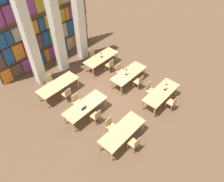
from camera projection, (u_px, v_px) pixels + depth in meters
ground_plane at (109, 98)px, 12.30m from camera, size 40.00×40.00×0.00m
bookshelf_bank at (42, 22)px, 13.03m from camera, size 6.97×0.35×5.50m
pillar_left at (29, 37)px, 11.23m from camera, size 0.52×0.52×6.00m
pillar_center at (56, 25)px, 12.13m from camera, size 0.52×0.52×6.00m
pillar_right at (79, 15)px, 13.03m from camera, size 0.52×0.52×6.00m
reading_table_0 at (122, 132)px, 9.85m from camera, size 2.35×0.89×0.75m
chair_0 at (135, 143)px, 9.63m from camera, size 0.42×0.40×0.89m
chair_1 at (110, 125)px, 10.33m from camera, size 0.42×0.40×0.89m
reading_table_1 at (161, 93)px, 11.60m from camera, size 2.35×0.89×0.75m
chair_2 at (172, 103)px, 11.37m from camera, size 0.42×0.40×0.89m
chair_3 at (149, 89)px, 12.07m from camera, size 0.42×0.40×0.89m
desk_lamp_0 at (166, 86)px, 11.46m from camera, size 0.14×0.14×0.47m
reading_table_2 at (85, 106)px, 10.93m from camera, size 2.35×0.89×0.75m
chair_4 at (96, 116)px, 10.74m from camera, size 0.42×0.40×0.89m
chair_5 at (77, 101)px, 11.44m from camera, size 0.42×0.40×0.89m
laptop at (85, 110)px, 10.62m from camera, size 0.32×0.22×0.21m
reading_table_3 at (129, 74)px, 12.73m from camera, size 2.35×0.89×0.75m
chair_6 at (139, 82)px, 12.54m from camera, size 0.42×0.40×0.89m
chair_7 at (120, 71)px, 13.24m from camera, size 0.42×0.40×0.89m
desk_lamp_1 at (127, 71)px, 12.36m from camera, size 0.14×0.14×0.45m
reading_table_4 at (58, 85)px, 12.04m from camera, size 2.35×0.89×0.75m
chair_8 at (67, 94)px, 11.82m from camera, size 0.42×0.40×0.89m
chair_9 at (51, 82)px, 12.52m from camera, size 0.42×0.40×0.89m
reading_table_5 at (101, 58)px, 13.85m from camera, size 2.35×0.89×0.75m
chair_10 at (110, 65)px, 13.65m from camera, size 0.42×0.40×0.89m
chair_11 at (94, 56)px, 14.35m from camera, size 0.42×0.40×0.89m
desk_lamp_2 at (101, 54)px, 13.60m from camera, size 0.14×0.14×0.39m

